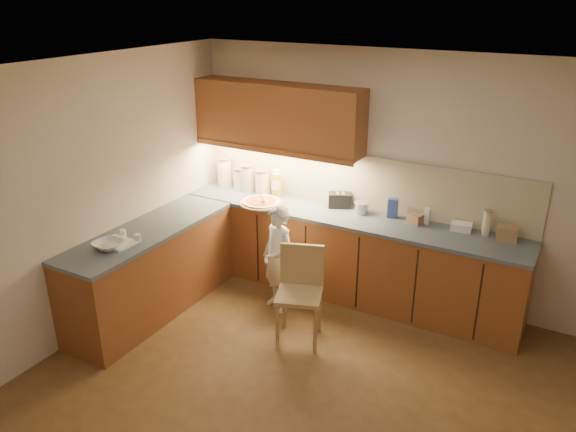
% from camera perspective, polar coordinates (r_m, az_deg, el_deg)
% --- Properties ---
extents(room, '(4.54, 4.50, 2.62)m').
position_cam_1_polar(room, '(4.07, 1.58, 1.19)').
color(room, brown).
rests_on(room, ground).
extents(l_counter, '(3.77, 2.62, 0.92)m').
position_cam_1_polar(l_counter, '(5.97, -0.81, -4.43)').
color(l_counter, brown).
rests_on(l_counter, ground).
extents(backsplash, '(3.75, 0.02, 0.58)m').
position_cam_1_polar(backsplash, '(6.08, 7.14, 3.53)').
color(backsplash, beige).
rests_on(backsplash, l_counter).
extents(upper_cabinets, '(1.95, 0.36, 0.73)m').
position_cam_1_polar(upper_cabinets, '(6.15, -1.04, 10.10)').
color(upper_cabinets, brown).
rests_on(upper_cabinets, ground).
extents(pizza_on_board, '(0.48, 0.48, 0.19)m').
position_cam_1_polar(pizza_on_board, '(6.19, -2.73, 1.40)').
color(pizza_on_board, '#A88054').
rests_on(pizza_on_board, l_counter).
extents(child, '(0.49, 0.41, 1.14)m').
position_cam_1_polar(child, '(5.74, -1.02, -4.37)').
color(child, white).
rests_on(child, ground).
extents(wooden_chair, '(0.53, 0.53, 0.92)m').
position_cam_1_polar(wooden_chair, '(5.30, 1.26, -7.19)').
color(wooden_chair, tan).
rests_on(wooden_chair, ground).
extents(mixing_bowl, '(0.28, 0.28, 0.07)m').
position_cam_1_polar(mixing_bowl, '(5.39, -17.79, -2.82)').
color(mixing_bowl, white).
rests_on(mixing_bowl, l_counter).
extents(canister_a, '(0.17, 0.17, 0.34)m').
position_cam_1_polar(canister_a, '(6.77, -6.47, 4.49)').
color(canister_a, white).
rests_on(canister_a, l_counter).
extents(canister_b, '(0.15, 0.15, 0.26)m').
position_cam_1_polar(canister_b, '(6.64, -4.94, 3.81)').
color(canister_b, silver).
rests_on(canister_b, l_counter).
extents(canister_c, '(0.17, 0.17, 0.32)m').
position_cam_1_polar(canister_c, '(6.57, -4.13, 3.89)').
color(canister_c, beige).
rests_on(canister_c, l_counter).
extents(canister_d, '(0.17, 0.17, 0.28)m').
position_cam_1_polar(canister_d, '(6.48, -2.61, 3.52)').
color(canister_d, beige).
rests_on(canister_d, l_counter).
extents(oil_jug, '(0.12, 0.11, 0.31)m').
position_cam_1_polar(oil_jug, '(6.40, -1.10, 3.29)').
color(oil_jug, gold).
rests_on(oil_jug, l_counter).
extents(toaster, '(0.28, 0.23, 0.16)m').
position_cam_1_polar(toaster, '(6.11, 5.31, 1.62)').
color(toaster, black).
rests_on(toaster, l_counter).
extents(steel_pot, '(0.16, 0.16, 0.12)m').
position_cam_1_polar(steel_pot, '(5.97, 7.45, 0.83)').
color(steel_pot, '#B3B3B8').
rests_on(steel_pot, l_counter).
extents(blue_box, '(0.11, 0.09, 0.20)m').
position_cam_1_polar(blue_box, '(5.90, 10.59, 0.80)').
color(blue_box, '#34489E').
rests_on(blue_box, l_counter).
extents(card_box_a, '(0.17, 0.14, 0.10)m').
position_cam_1_polar(card_box_a, '(5.80, 12.77, -0.28)').
color(card_box_a, '#966F51').
rests_on(card_box_a, l_counter).
extents(white_bottle, '(0.06, 0.06, 0.17)m').
position_cam_1_polar(white_bottle, '(5.82, 13.94, -0.01)').
color(white_bottle, white).
rests_on(white_bottle, l_counter).
extents(flat_pack, '(0.21, 0.16, 0.08)m').
position_cam_1_polar(flat_pack, '(5.76, 17.19, -1.05)').
color(flat_pack, white).
rests_on(flat_pack, l_counter).
extents(tall_jar, '(0.08, 0.08, 0.26)m').
position_cam_1_polar(tall_jar, '(5.69, 19.56, -0.64)').
color(tall_jar, beige).
rests_on(tall_jar, l_counter).
extents(card_box_b, '(0.20, 0.16, 0.14)m').
position_cam_1_polar(card_box_b, '(5.66, 21.37, -1.65)').
color(card_box_b, tan).
rests_on(card_box_b, l_counter).
extents(dough_cloth, '(0.32, 0.26, 0.02)m').
position_cam_1_polar(dough_cloth, '(5.46, -16.97, -2.63)').
color(dough_cloth, white).
rests_on(dough_cloth, l_counter).
extents(spice_jar_a, '(0.06, 0.06, 0.08)m').
position_cam_1_polar(spice_jar_a, '(5.59, -16.42, -1.71)').
color(spice_jar_a, white).
rests_on(spice_jar_a, l_counter).
extents(spice_jar_b, '(0.08, 0.08, 0.08)m').
position_cam_1_polar(spice_jar_b, '(5.44, -15.03, -2.18)').
color(spice_jar_b, white).
rests_on(spice_jar_b, l_counter).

